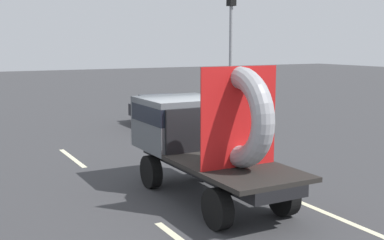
# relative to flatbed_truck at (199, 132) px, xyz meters

# --- Properties ---
(ground_plane) EXTENTS (120.00, 120.00, 0.00)m
(ground_plane) POSITION_rel_flatbed_truck_xyz_m (-0.01, 0.21, -1.57)
(ground_plane) COLOR #38383A
(flatbed_truck) EXTENTS (2.02, 5.30, 3.27)m
(flatbed_truck) POSITION_rel_flatbed_truck_xyz_m (0.00, 0.00, 0.00)
(flatbed_truck) COLOR black
(flatbed_truck) RESTS_ON ground_plane
(distant_sedan) EXTENTS (1.85, 4.31, 1.41)m
(distant_sedan) POSITION_rel_flatbed_truck_xyz_m (3.56, 9.43, -0.82)
(distant_sedan) COLOR black
(distant_sedan) RESTS_ON ground_plane
(traffic_light) EXTENTS (0.42, 0.36, 6.28)m
(traffic_light) POSITION_rel_flatbed_truck_xyz_m (6.25, 8.21, 2.49)
(traffic_light) COLOR gray
(traffic_light) RESTS_ON ground_plane
(lane_dash_left_far) EXTENTS (0.16, 2.92, 0.01)m
(lane_dash_left_far) POSITION_rel_flatbed_truck_xyz_m (-1.78, 5.38, -1.57)
(lane_dash_left_far) COLOR beige
(lane_dash_left_far) RESTS_ON ground_plane
(lane_dash_right_near) EXTENTS (0.16, 2.62, 0.01)m
(lane_dash_right_near) POSITION_rel_flatbed_truck_xyz_m (1.78, -2.99, -1.57)
(lane_dash_right_near) COLOR beige
(lane_dash_right_near) RESTS_ON ground_plane
(lane_dash_right_far) EXTENTS (0.16, 2.38, 0.01)m
(lane_dash_right_far) POSITION_rel_flatbed_truck_xyz_m (1.78, 5.27, -1.57)
(lane_dash_right_far) COLOR beige
(lane_dash_right_far) RESTS_ON ground_plane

